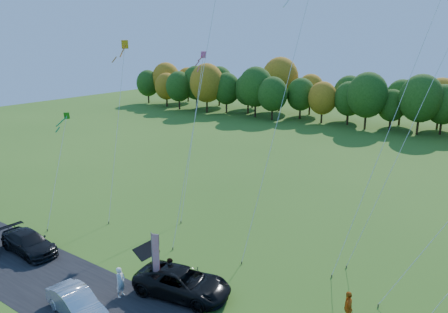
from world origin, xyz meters
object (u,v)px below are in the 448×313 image
Objects in this scene: person_east at (348,308)px; feather_flag at (155,255)px; black_suv at (183,283)px; silver_sedan at (77,304)px.

feather_flag is (-10.77, -3.52, 1.31)m from person_east.
person_east is (9.00, 3.08, 0.15)m from black_suv.
black_suv is 1.57× the size of feather_flag.
black_suv is 3.05× the size of person_east.
black_suv is at bearing 13.74° from feather_flag.
silver_sedan is at bearing 134.23° from black_suv.
black_suv is at bearing -25.84° from silver_sedan.
black_suv is at bearing -98.23° from person_east.
black_suv is 6.02m from silver_sedan.
silver_sedan is at bearing -110.27° from feather_flag.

